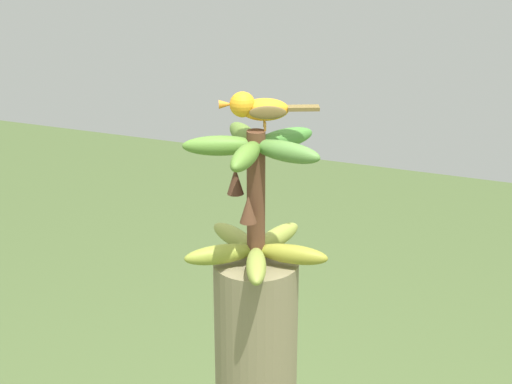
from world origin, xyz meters
name	(u,v)px	position (x,y,z in m)	size (l,w,h in m)	color
banana_bunch	(255,198)	(0.00, 0.00, 1.31)	(0.31, 0.32, 0.30)	brown
perched_bird	(258,108)	(0.00, 0.01, 1.50)	(0.20, 0.10, 0.08)	#C68933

